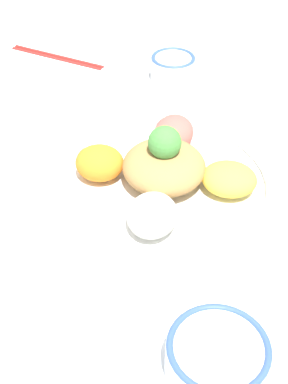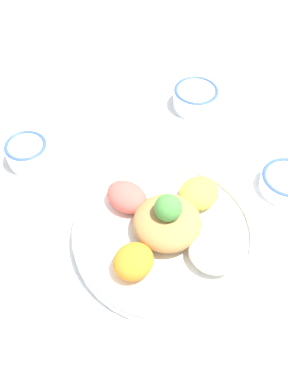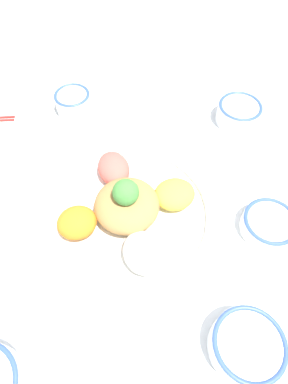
{
  "view_description": "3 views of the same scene",
  "coord_description": "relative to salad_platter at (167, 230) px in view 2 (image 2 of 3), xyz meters",
  "views": [
    {
      "loc": [
        0.1,
        -0.56,
        0.51
      ],
      "look_at": [
        -0.04,
        -0.02,
        0.02
      ],
      "focal_mm": 50.0,
      "sensor_mm": 36.0,
      "label": 1
    },
    {
      "loc": [
        -0.35,
        -0.26,
        0.67
      ],
      "look_at": [
        -0.02,
        0.06,
        0.09
      ],
      "focal_mm": 42.0,
      "sensor_mm": 36.0,
      "label": 2
    },
    {
      "loc": [
        -0.06,
        -0.28,
        0.53
      ],
      "look_at": [
        0.02,
        0.03,
        0.04
      ],
      "focal_mm": 30.0,
      "sensor_mm": 36.0,
      "label": 3
    }
  ],
  "objects": [
    {
      "name": "rice_bowl_blue",
      "position": [
        -0.05,
        0.32,
        0.0
      ],
      "size": [
        0.08,
        0.08,
        0.05
      ],
      "color": "white",
      "rests_on": "ground_plane"
    },
    {
      "name": "rice_bowl_plain",
      "position": [
        0.31,
        0.19,
        0.0
      ],
      "size": [
        0.1,
        0.1,
        0.05
      ],
      "color": "white",
      "rests_on": "ground_plane"
    },
    {
      "name": "ground_plane",
      "position": [
        0.02,
        -0.01,
        -0.03
      ],
      "size": [
        2.4,
        2.4,
        0.0
      ],
      "primitive_type": "plane",
      "color": "white"
    },
    {
      "name": "sauce_bowl_dark",
      "position": [
        0.24,
        -0.09,
        -0.01
      ],
      "size": [
        0.1,
        0.1,
        0.04
      ],
      "color": "white",
      "rests_on": "ground_plane"
    },
    {
      "name": "salad_platter",
      "position": [
        0.0,
        0.0,
        0.0
      ],
      "size": [
        0.33,
        0.33,
        0.11
      ],
      "color": "white",
      "rests_on": "ground_plane"
    }
  ]
}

